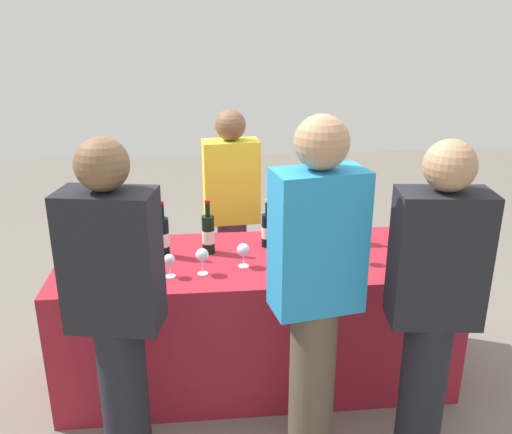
# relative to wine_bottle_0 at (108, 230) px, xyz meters

# --- Properties ---
(ground_plane) EXTENTS (12.00, 12.00, 0.00)m
(ground_plane) POSITION_rel_wine_bottle_0_xyz_m (0.87, -0.21, -0.92)
(ground_plane) COLOR slate
(tasting_table) EXTENTS (2.29, 0.83, 0.80)m
(tasting_table) POSITION_rel_wine_bottle_0_xyz_m (0.87, -0.21, -0.52)
(tasting_table) COLOR maroon
(tasting_table) RESTS_ON ground_plane
(wine_bottle_0) EXTENTS (0.07, 0.07, 0.34)m
(wine_bottle_0) POSITION_rel_wine_bottle_0_xyz_m (0.00, 0.00, 0.00)
(wine_bottle_0) COLOR black
(wine_bottle_0) RESTS_ON tasting_table
(wine_bottle_1) EXTENTS (0.07, 0.07, 0.34)m
(wine_bottle_1) POSITION_rel_wine_bottle_0_xyz_m (0.33, -0.14, -0.00)
(wine_bottle_1) COLOR black
(wine_bottle_1) RESTS_ON tasting_table
(wine_bottle_2) EXTENTS (0.08, 0.08, 0.33)m
(wine_bottle_2) POSITION_rel_wine_bottle_0_xyz_m (0.59, -0.12, -0.00)
(wine_bottle_2) COLOR black
(wine_bottle_2) RESTS_ON tasting_table
(wine_bottle_3) EXTENTS (0.07, 0.07, 0.30)m
(wine_bottle_3) POSITION_rel_wine_bottle_0_xyz_m (0.95, -0.05, -0.02)
(wine_bottle_3) COLOR black
(wine_bottle_3) RESTS_ON tasting_table
(wine_bottle_4) EXTENTS (0.08, 0.08, 0.33)m
(wine_bottle_4) POSITION_rel_wine_bottle_0_xyz_m (1.44, -0.03, -0.01)
(wine_bottle_4) COLOR black
(wine_bottle_4) RESTS_ON tasting_table
(wine_bottle_5) EXTENTS (0.07, 0.07, 0.31)m
(wine_bottle_5) POSITION_rel_wine_bottle_0_xyz_m (1.75, -0.07, -0.01)
(wine_bottle_5) COLOR black
(wine_bottle_5) RESTS_ON tasting_table
(wine_glass_0) EXTENTS (0.07, 0.07, 0.15)m
(wine_glass_0) POSITION_rel_wine_bottle_0_xyz_m (0.21, -0.29, -0.02)
(wine_glass_0) COLOR silver
(wine_glass_0) RESTS_ON tasting_table
(wine_glass_1) EXTENTS (0.06, 0.06, 0.13)m
(wine_glass_1) POSITION_rel_wine_bottle_0_xyz_m (0.38, -0.42, -0.03)
(wine_glass_1) COLOR silver
(wine_glass_1) RESTS_ON tasting_table
(wine_glass_2) EXTENTS (0.07, 0.07, 0.15)m
(wine_glass_2) POSITION_rel_wine_bottle_0_xyz_m (0.56, -0.41, -0.02)
(wine_glass_2) COLOR silver
(wine_glass_2) RESTS_ON tasting_table
(wine_glass_3) EXTENTS (0.07, 0.07, 0.14)m
(wine_glass_3) POSITION_rel_wine_bottle_0_xyz_m (0.79, -0.33, -0.03)
(wine_glass_3) COLOR silver
(wine_glass_3) RESTS_ON tasting_table
(wine_glass_4) EXTENTS (0.07, 0.07, 0.14)m
(wine_glass_4) POSITION_rel_wine_bottle_0_xyz_m (1.46, -0.36, -0.03)
(wine_glass_4) COLOR silver
(wine_glass_4) RESTS_ON tasting_table
(server_pouring) EXTENTS (0.40, 0.24, 1.55)m
(server_pouring) POSITION_rel_wine_bottle_0_xyz_m (0.77, 0.51, -0.08)
(server_pouring) COLOR #3F3351
(server_pouring) RESTS_ON ground_plane
(guest_0) EXTENTS (0.44, 0.29, 1.67)m
(guest_0) POSITION_rel_wine_bottle_0_xyz_m (0.18, -0.94, -0.02)
(guest_0) COLOR black
(guest_0) RESTS_ON ground_plane
(guest_1) EXTENTS (0.43, 0.29, 1.75)m
(guest_1) POSITION_rel_wine_bottle_0_xyz_m (1.07, -0.94, 0.03)
(guest_1) COLOR brown
(guest_1) RESTS_ON ground_plane
(guest_2) EXTENTS (0.42, 0.26, 1.65)m
(guest_2) POSITION_rel_wine_bottle_0_xyz_m (1.59, -1.02, -0.03)
(guest_2) COLOR black
(guest_2) RESTS_ON ground_plane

